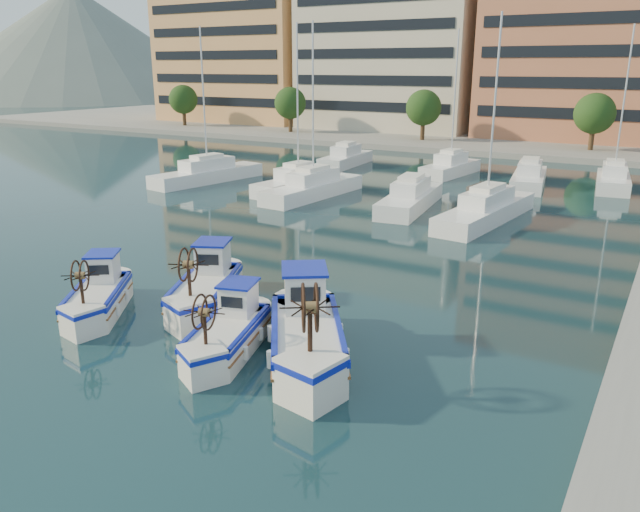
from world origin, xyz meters
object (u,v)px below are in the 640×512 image
Objects in this scene: fishing_boat_d at (306,332)px; fishing_boat_c at (229,331)px; fishing_boat_b at (206,287)px; fishing_boat_a at (98,294)px.

fishing_boat_c is at bearing 163.95° from fishing_boat_d.
fishing_boat_d reaches higher than fishing_boat_c.
fishing_boat_b is 0.90× the size of fishing_boat_d.
fishing_boat_b is 4.10m from fishing_boat_c.
fishing_boat_a is 8.58m from fishing_boat_d.
fishing_boat_a is at bearing 149.95° from fishing_boat_d.
fishing_boat_c is at bearing -64.74° from fishing_boat_b.
fishing_boat_a is 0.78× the size of fishing_boat_d.
fishing_boat_a is 3.90m from fishing_boat_b.
fishing_boat_b reaches higher than fishing_boat_a.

